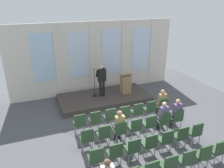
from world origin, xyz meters
The scene contains 35 objects.
ground_plane centered at (0.00, 0.00, 0.00)m, with size 13.94×13.94×0.00m, color #4C4C51.
rear_partition centered at (0.04, 5.35, 2.08)m, with size 9.69×0.14×4.11m.
stage_platform centered at (0.00, 3.89, 0.14)m, with size 4.89×2.33×0.28m, color #3F3833.
speaker centered at (-0.12, 3.93, 1.31)m, with size 0.52×0.69×1.77m.
mic_stand centered at (-0.49, 4.06, 0.61)m, with size 0.28×0.28×1.55m.
lectern centered at (1.26, 3.84, 0.83)m, with size 0.60×0.48×1.16m.
chair_r0_c0 centered at (-1.99, 1.30, 0.53)m, with size 0.46×0.44×0.94m.
chair_r0_c1 centered at (-1.33, 1.30, 0.53)m, with size 0.46×0.44×0.94m.
chair_r0_c2 centered at (-0.66, 1.30, 0.53)m, with size 0.46×0.44×0.94m.
chair_r0_c3 centered at (0.00, 1.30, 0.53)m, with size 0.46×0.44×0.94m.
chair_r0_c4 centered at (0.66, 1.30, 0.53)m, with size 0.46×0.44×0.94m.
chair_r0_c5 centered at (1.33, 1.30, 0.53)m, with size 0.46×0.44×0.94m.
chair_r0_c6 centered at (1.99, 1.30, 0.53)m, with size 0.46×0.44×0.94m.
audience_r0_c6 centered at (1.99, 1.38, 0.75)m, with size 0.36×0.39×1.36m.
chair_r1_c0 centered at (-1.99, 0.17, 0.53)m, with size 0.46×0.44×0.94m.
chair_r1_c1 centered at (-1.33, 0.17, 0.53)m, with size 0.46×0.44×0.94m.
chair_r1_c2 centered at (-0.66, 0.17, 0.53)m, with size 0.46×0.44×0.94m.
audience_r1_c2 centered at (-0.66, 0.25, 0.75)m, with size 0.36×0.39×1.35m.
chair_r1_c3 centered at (0.00, 0.17, 0.53)m, with size 0.46×0.44×0.94m.
chair_r1_c4 centered at (0.66, 0.17, 0.53)m, with size 0.46×0.44×0.94m.
chair_r1_c5 centered at (1.33, 0.17, 0.53)m, with size 0.46×0.44×0.94m.
audience_r1_c5 centered at (1.33, 0.25, 0.76)m, with size 0.36×0.39×1.37m.
chair_r1_c6 centered at (1.99, 0.17, 0.53)m, with size 0.46×0.44×0.94m.
audience_r1_c6 centered at (1.99, 0.25, 0.76)m, with size 0.36×0.39×1.38m.
chair_r2_c0 centered at (-1.99, -0.96, 0.53)m, with size 0.46×0.44×0.94m.
chair_r2_c1 centered at (-1.33, -0.96, 0.53)m, with size 0.46×0.44×0.94m.
chair_r2_c2 centered at (-0.66, -0.96, 0.53)m, with size 0.46×0.44×0.94m.
chair_r2_c3 centered at (0.00, -0.96, 0.53)m, with size 0.46×0.44×0.94m.
chair_r2_c4 centered at (0.66, -0.96, 0.53)m, with size 0.46×0.44×0.94m.
chair_r2_c5 centered at (1.33, -0.96, 0.53)m, with size 0.46×0.44×0.94m.
chair_r2_c6 centered at (1.99, -0.96, 0.53)m, with size 0.46×0.44×0.94m.
chair_r3_c3 centered at (0.00, -2.09, 0.53)m, with size 0.46×0.44×0.94m.
chair_r3_c4 centered at (0.66, -2.09, 0.53)m, with size 0.46×0.44×0.94m.
chair_r3_c5 centered at (1.33, -2.09, 0.53)m, with size 0.46×0.44×0.94m.
chair_r3_c6 centered at (1.99, -2.09, 0.53)m, with size 0.46×0.44×0.94m.
Camera 1 is at (-3.55, -6.42, 5.35)m, focal length 35.09 mm.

